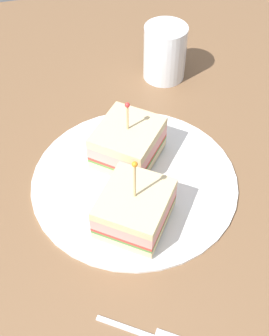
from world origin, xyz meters
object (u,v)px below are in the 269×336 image
at_px(sandwich_half_front, 135,208).
at_px(sandwich_half_back, 128,143).
at_px(drink_glass, 165,56).
at_px(plate, 134,179).

distance_m(sandwich_half_front, sandwich_half_back, 0.11).
bearing_deg(drink_glass, sandwich_half_back, -29.18).
distance_m(plate, sandwich_half_front, 0.08).
bearing_deg(sandwich_half_back, drink_glass, 150.82).
relative_size(plate, sandwich_half_front, 2.41).
relative_size(plate, drink_glass, 3.04).
bearing_deg(sandwich_half_front, sandwich_half_back, 171.98).
bearing_deg(plate, drink_glass, 155.48).
bearing_deg(sandwich_half_back, plate, -0.37).
bearing_deg(sandwich_half_front, drink_glass, 158.15).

